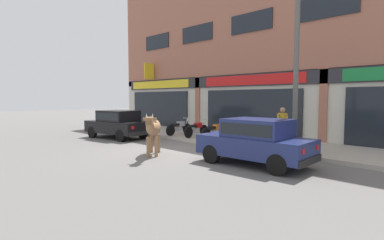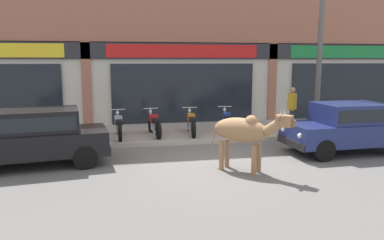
{
  "view_description": "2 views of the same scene",
  "coord_description": "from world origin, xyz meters",
  "px_view_note": "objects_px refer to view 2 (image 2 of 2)",
  "views": [
    {
      "loc": [
        9.04,
        -7.62,
        2.11
      ],
      "look_at": [
        0.43,
        1.0,
        1.21
      ],
      "focal_mm": 28.0,
      "sensor_mm": 36.0,
      "label": 1
    },
    {
      "loc": [
        -2.63,
        -9.31,
        2.69
      ],
      "look_at": [
        -0.6,
        1.0,
        1.0
      ],
      "focal_mm": 35.0,
      "sensor_mm": 36.0,
      "label": 2
    }
  ],
  "objects_px": {
    "motorcycle_0": "(119,126)",
    "pedestrian": "(292,105)",
    "motorcycle_2": "(191,123)",
    "motorcycle_3": "(227,122)",
    "car_1": "(38,135)",
    "cow": "(244,131)",
    "utility_pole": "(320,48)",
    "motorcycle_1": "(154,124)",
    "car_0": "(348,125)"
  },
  "relations": [
    {
      "from": "motorcycle_2",
      "to": "pedestrian",
      "type": "relative_size",
      "value": 1.13
    },
    {
      "from": "motorcycle_0",
      "to": "motorcycle_1",
      "type": "distance_m",
      "value": 1.19
    },
    {
      "from": "pedestrian",
      "to": "car_0",
      "type": "bearing_deg",
      "value": -79.31
    },
    {
      "from": "car_1",
      "to": "motorcycle_0",
      "type": "height_order",
      "value": "car_1"
    },
    {
      "from": "motorcycle_2",
      "to": "pedestrian",
      "type": "height_order",
      "value": "pedestrian"
    },
    {
      "from": "utility_pole",
      "to": "motorcycle_3",
      "type": "bearing_deg",
      "value": 166.45
    },
    {
      "from": "motorcycle_3",
      "to": "pedestrian",
      "type": "relative_size",
      "value": 1.13
    },
    {
      "from": "car_0",
      "to": "motorcycle_3",
      "type": "xyz_separation_m",
      "value": [
        -2.79,
        2.89,
        -0.28
      ]
    },
    {
      "from": "motorcycle_3",
      "to": "utility_pole",
      "type": "distance_m",
      "value": 4.02
    },
    {
      "from": "car_1",
      "to": "motorcycle_0",
      "type": "distance_m",
      "value": 3.22
    },
    {
      "from": "car_1",
      "to": "car_0",
      "type": "bearing_deg",
      "value": -1.92
    },
    {
      "from": "motorcycle_1",
      "to": "car_0",
      "type": "bearing_deg",
      "value": -28.11
    },
    {
      "from": "motorcycle_3",
      "to": "car_1",
      "type": "bearing_deg",
      "value": -155.87
    },
    {
      "from": "motorcycle_0",
      "to": "motorcycle_1",
      "type": "xyz_separation_m",
      "value": [
        1.19,
        0.1,
        0.0
      ]
    },
    {
      "from": "motorcycle_3",
      "to": "pedestrian",
      "type": "distance_m",
      "value": 2.39
    },
    {
      "from": "utility_pole",
      "to": "car_0",
      "type": "bearing_deg",
      "value": -95.88
    },
    {
      "from": "motorcycle_1",
      "to": "utility_pole",
      "type": "xyz_separation_m",
      "value": [
        5.59,
        -0.71,
        2.56
      ]
    },
    {
      "from": "cow",
      "to": "utility_pole",
      "type": "height_order",
      "value": "utility_pole"
    },
    {
      "from": "motorcycle_0",
      "to": "motorcycle_3",
      "type": "distance_m",
      "value": 3.77
    },
    {
      "from": "motorcycle_0",
      "to": "motorcycle_1",
      "type": "relative_size",
      "value": 1.0
    },
    {
      "from": "car_1",
      "to": "pedestrian",
      "type": "distance_m",
      "value": 8.43
    },
    {
      "from": "motorcycle_2",
      "to": "motorcycle_0",
      "type": "bearing_deg",
      "value": -177.95
    },
    {
      "from": "car_0",
      "to": "car_1",
      "type": "xyz_separation_m",
      "value": [
        -8.59,
        0.29,
        0.0
      ]
    },
    {
      "from": "car_0",
      "to": "motorcycle_2",
      "type": "bearing_deg",
      "value": 145.08
    },
    {
      "from": "motorcycle_2",
      "to": "motorcycle_3",
      "type": "relative_size",
      "value": 1.0
    },
    {
      "from": "car_1",
      "to": "motorcycle_0",
      "type": "xyz_separation_m",
      "value": [
        2.03,
        2.47,
        -0.28
      ]
    },
    {
      "from": "cow",
      "to": "utility_pole",
      "type": "xyz_separation_m",
      "value": [
        3.81,
        3.4,
        2.08
      ]
    },
    {
      "from": "car_1",
      "to": "motorcycle_3",
      "type": "xyz_separation_m",
      "value": [
        5.8,
        2.6,
        -0.28
      ]
    },
    {
      "from": "motorcycle_1",
      "to": "motorcycle_3",
      "type": "bearing_deg",
      "value": 0.43
    },
    {
      "from": "car_1",
      "to": "motorcycle_1",
      "type": "bearing_deg",
      "value": 38.66
    },
    {
      "from": "cow",
      "to": "utility_pole",
      "type": "distance_m",
      "value": 5.52
    },
    {
      "from": "car_0",
      "to": "motorcycle_2",
      "type": "xyz_separation_m",
      "value": [
        -4.08,
        2.85,
        -0.28
      ]
    },
    {
      "from": "motorcycle_1",
      "to": "motorcycle_2",
      "type": "relative_size",
      "value": 1.0
    },
    {
      "from": "car_0",
      "to": "car_1",
      "type": "relative_size",
      "value": 0.98
    },
    {
      "from": "cow",
      "to": "car_0",
      "type": "relative_size",
      "value": 0.46
    },
    {
      "from": "motorcycle_1",
      "to": "motorcycle_0",
      "type": "bearing_deg",
      "value": -175.0
    },
    {
      "from": "motorcycle_3",
      "to": "motorcycle_2",
      "type": "bearing_deg",
      "value": -178.46
    },
    {
      "from": "motorcycle_0",
      "to": "car_1",
      "type": "bearing_deg",
      "value": -129.42
    },
    {
      "from": "cow",
      "to": "motorcycle_2",
      "type": "relative_size",
      "value": 0.93
    },
    {
      "from": "pedestrian",
      "to": "motorcycle_2",
      "type": "bearing_deg",
      "value": 175.99
    },
    {
      "from": "car_0",
      "to": "motorcycle_3",
      "type": "distance_m",
      "value": 4.02
    },
    {
      "from": "motorcycle_2",
      "to": "utility_pole",
      "type": "relative_size",
      "value": 0.31
    },
    {
      "from": "pedestrian",
      "to": "car_1",
      "type": "bearing_deg",
      "value": -164.07
    },
    {
      "from": "motorcycle_2",
      "to": "motorcycle_3",
      "type": "distance_m",
      "value": 1.29
    },
    {
      "from": "motorcycle_0",
      "to": "pedestrian",
      "type": "bearing_deg",
      "value": -1.54
    },
    {
      "from": "motorcycle_1",
      "to": "pedestrian",
      "type": "height_order",
      "value": "pedestrian"
    },
    {
      "from": "cow",
      "to": "motorcycle_3",
      "type": "xyz_separation_m",
      "value": [
        0.8,
        4.13,
        -0.47
      ]
    },
    {
      "from": "motorcycle_0",
      "to": "pedestrian",
      "type": "relative_size",
      "value": 1.13
    },
    {
      "from": "motorcycle_0",
      "to": "pedestrian",
      "type": "distance_m",
      "value": 6.1
    },
    {
      "from": "cow",
      "to": "motorcycle_2",
      "type": "distance_m",
      "value": 4.15
    }
  ]
}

